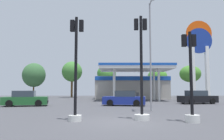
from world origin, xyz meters
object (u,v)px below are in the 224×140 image
at_px(station_pole_sign, 200,51).
at_px(tree_4, 190,74).
at_px(car_1, 197,98).
at_px(traffic_signal_0, 142,81).
at_px(tree_2, 107,74).
at_px(car_2, 125,99).
at_px(corner_streetlamp, 151,45).
at_px(tree_3, 158,77).
at_px(traffic_signal_2, 76,76).
at_px(tree_0, 34,75).
at_px(car_0, 26,99).
at_px(tree_1, 72,72).
at_px(traffic_signal_1, 191,87).

bearing_deg(station_pole_sign, tree_4, 75.45).
relative_size(car_1, traffic_signal_0, 0.79).
bearing_deg(tree_2, traffic_signal_0, -85.38).
bearing_deg(car_2, corner_streetlamp, -73.94).
bearing_deg(tree_3, traffic_signal_2, -108.07).
xyz_separation_m(car_1, tree_0, (-23.58, 17.82, 3.56)).
bearing_deg(tree_0, tree_3, 4.39).
relative_size(car_0, traffic_signal_2, 0.82).
height_order(station_pole_sign, tree_1, station_pole_sign).
distance_m(station_pole_sign, corner_streetlamp, 16.61).
distance_m(traffic_signal_2, tree_3, 34.23).
relative_size(station_pole_sign, tree_0, 1.67).
xyz_separation_m(car_2, tree_1, (-8.86, 21.73, 4.29)).
bearing_deg(tree_2, tree_4, 4.17).
xyz_separation_m(traffic_signal_2, tree_2, (0.70, 31.43, 2.39)).
distance_m(traffic_signal_2, tree_1, 32.53).
bearing_deg(tree_1, traffic_signal_2, -79.41).
xyz_separation_m(station_pole_sign, traffic_signal_1, (-8.01, -18.94, -5.06)).
height_order(car_0, car_1, car_1).
height_order(tree_1, tree_3, tree_1).
distance_m(traffic_signal_0, tree_3, 32.99).
distance_m(car_2, tree_0, 26.16).
relative_size(tree_2, tree_4, 0.99).
xyz_separation_m(car_0, traffic_signal_1, (11.51, -9.99, 0.96)).
bearing_deg(station_pole_sign, traffic_signal_2, -125.84).
xyz_separation_m(tree_0, tree_1, (6.90, 1.15, 0.73)).
bearing_deg(tree_4, tree_0, -176.32).
bearing_deg(tree_0, car_0, -72.29).
relative_size(traffic_signal_0, tree_4, 0.84).
distance_m(car_1, traffic_signal_0, 14.62).
xyz_separation_m(tree_1, corner_streetlamp, (10.42, -27.16, -0.34)).
height_order(traffic_signal_0, tree_3, tree_3).
xyz_separation_m(car_2, traffic_signal_2, (-2.90, -10.13, 1.50)).
bearing_deg(car_0, tree_1, 89.58).
distance_m(traffic_signal_1, traffic_signal_2, 5.43).
xyz_separation_m(tree_0, tree_4, (29.91, 1.92, 0.36)).
bearing_deg(tree_0, tree_1, 9.50).
height_order(tree_0, tree_2, tree_0).
bearing_deg(corner_streetlamp, car_0, 155.13).
bearing_deg(corner_streetlamp, tree_1, 110.99).
xyz_separation_m(car_0, tree_2, (6.82, 21.83, 3.89)).
distance_m(car_0, car_1, 17.16).
xyz_separation_m(station_pole_sign, tree_3, (-2.80, 13.95, -2.70)).
height_order(car_2, tree_1, tree_1).
bearing_deg(car_1, tree_0, 142.92).
xyz_separation_m(tree_2, tree_4, (16.35, 1.19, 0.03)).
height_order(car_0, corner_streetlamp, corner_streetlamp).
height_order(station_pole_sign, traffic_signal_2, station_pole_sign).
distance_m(car_2, tree_4, 26.87).
bearing_deg(car_0, tree_3, 53.86).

